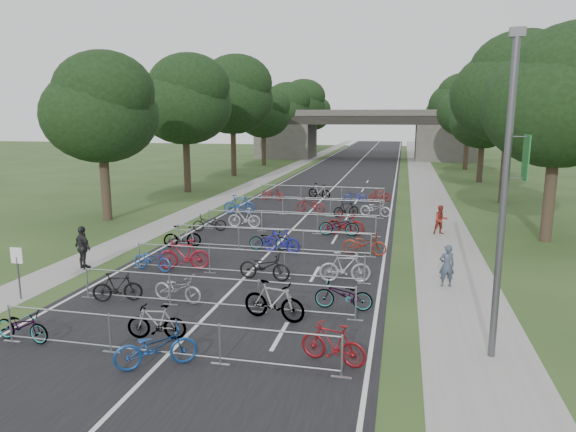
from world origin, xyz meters
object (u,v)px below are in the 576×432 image
overpass_bridge (363,134)px  pedestrian_b (441,220)px  park_sign (17,264)px  pedestrian_c (83,248)px  bike_1 (157,322)px  bike_0 (22,326)px  pedestrian_a (447,266)px  lamppost (506,195)px  bike_2 (156,347)px

overpass_bridge → pedestrian_b: bearing=-80.7°
park_sign → pedestrian_c: park_sign is taller
bike_1 → bike_0: bearing=-83.6°
overpass_bridge → bike_1: bearing=-90.6°
bike_1 → pedestrian_a: size_ratio=1.07×
bike_0 → pedestrian_c: (-2.50, 6.56, 0.43)m
bike_1 → pedestrian_a: (8.28, 6.54, 0.28)m
bike_1 → park_sign: bearing=-116.3°
pedestrian_a → pedestrian_b: size_ratio=1.02×
lamppost → pedestrian_a: (-0.77, 5.58, -3.49)m
park_sign → bike_0: park_sign is taller
bike_0 → pedestrian_b: (12.22, 16.29, 0.31)m
lamppost → bike_0: lamppost is taller
lamppost → park_sign: (-15.13, 1.00, -3.01)m
lamppost → park_sign: size_ratio=4.50×
pedestrian_c → pedestrian_a: bearing=-149.3°
overpass_bridge → bike_0: overpass_bridge is taller
pedestrian_b → overpass_bridge: bearing=82.3°
lamppost → pedestrian_a: bearing=97.8°
bike_1 → pedestrian_c: bearing=-141.2°
park_sign → bike_1: (6.08, -1.96, -0.76)m
pedestrian_a → pedestrian_c: 14.39m
lamppost → bike_2: bearing=-163.4°
pedestrian_a → pedestrian_c: bearing=-9.1°
pedestrian_a → pedestrian_b: 8.81m
pedestrian_a → bike_2: bearing=34.1°
park_sign → pedestrian_c: 3.67m
park_sign → lamppost: bearing=-3.8°
overpass_bridge → pedestrian_b: 49.33m
bike_1 → pedestrian_b: size_ratio=1.09×
overpass_bridge → lamppost: size_ratio=3.78×
lamppost → pedestrian_c: 16.19m
bike_0 → bike_2: bike_2 is taller
bike_1 → pedestrian_c: (-6.08, 5.61, 0.38)m
bike_0 → pedestrian_a: (11.86, 7.49, 0.33)m
lamppost → pedestrian_c: bearing=162.9°
park_sign → bike_0: size_ratio=1.04×
lamppost → bike_0: 13.33m
park_sign → pedestrian_c: size_ratio=1.02×
bike_1 → pedestrian_b: pedestrian_b is taller
park_sign → pedestrian_b: bearing=42.3°
overpass_bridge → pedestrian_a: 57.98m
lamppost → pedestrian_c: lamppost is taller
lamppost → pedestrian_b: lamppost is taller
bike_0 → lamppost: bearing=-76.3°
bike_1 → overpass_bridge: bearing=170.9°
park_sign → pedestrian_b: size_ratio=1.18×
overpass_bridge → bike_0: bearing=-93.8°
park_sign → bike_2: park_sign is taller
park_sign → bike_2: bearing=-27.0°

